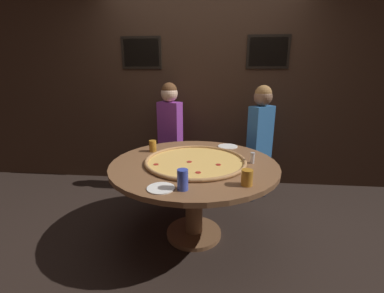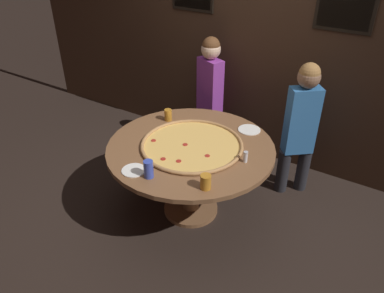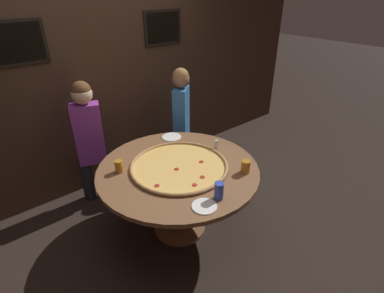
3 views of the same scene
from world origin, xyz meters
name	(u,v)px [view 1 (image 1 of 3)]	position (x,y,z in m)	size (l,w,h in m)	color
ground_plane	(194,234)	(0.00, 0.00, 0.00)	(24.00, 24.00, 0.00)	black
back_wall	(203,88)	(0.00, 1.34, 1.30)	(6.40, 0.08, 2.60)	#3D281C
dining_table	(194,177)	(0.00, 0.00, 0.60)	(1.48, 1.48, 0.74)	brown
giant_pizza	(195,161)	(0.01, 0.00, 0.75)	(0.90, 0.90, 0.03)	#EAB75B
drink_cup_far_right	(247,178)	(0.41, -0.44, 0.80)	(0.08, 0.08, 0.12)	#BC7A23
drink_cup_centre_back	(183,180)	(-0.03, -0.56, 0.81)	(0.08, 0.08, 0.15)	#384CB7
drink_cup_by_shaker	(153,146)	(-0.44, 0.28, 0.80)	(0.07, 0.07, 0.11)	#BC7A23
white_plate_far_back	(161,188)	(-0.18, -0.56, 0.74)	(0.19, 0.19, 0.01)	white
white_plate_beside_cup	(228,146)	(0.32, 0.53, 0.74)	(0.21, 0.21, 0.01)	white
condiment_shaker	(252,158)	(0.51, 0.03, 0.79)	(0.04, 0.04, 0.10)	silver
diner_side_left	(170,131)	(-0.40, 1.02, 0.79)	(0.37, 0.25, 1.39)	#232328
diner_far_right	(260,137)	(0.70, 0.84, 0.78)	(0.34, 0.32, 1.37)	#232328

